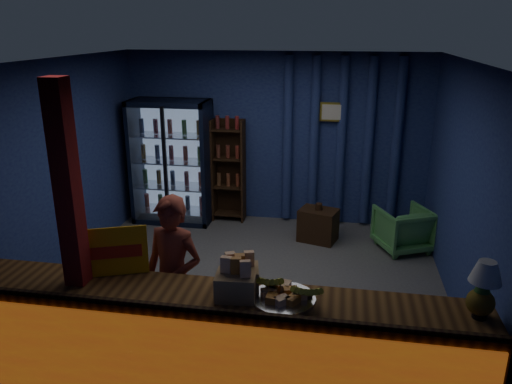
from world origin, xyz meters
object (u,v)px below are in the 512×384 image
(green_chair, at_px, (403,229))
(shopkeeper, at_px, (174,279))
(pastry_tray, at_px, (283,297))
(table_lamp, at_px, (486,274))

(green_chair, bearing_deg, shopkeeper, 25.34)
(shopkeeper, distance_m, green_chair, 3.63)
(shopkeeper, xyz_separation_m, pastry_tray, (1.05, -0.47, 0.20))
(green_chair, distance_m, table_lamp, 3.38)
(shopkeeper, bearing_deg, green_chair, 62.56)
(pastry_tray, height_order, table_lamp, table_lamp)
(table_lamp, bearing_deg, green_chair, 92.67)
(pastry_tray, distance_m, table_lamp, 1.45)
(shopkeeper, bearing_deg, table_lamp, 1.81)
(green_chair, xyz_separation_m, pastry_tray, (-1.27, -3.23, 0.68))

